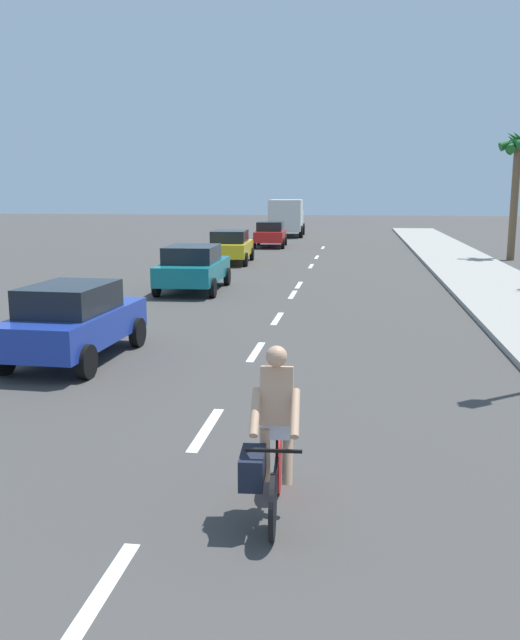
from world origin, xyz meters
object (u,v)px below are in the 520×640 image
object	(u,v)px
parked_car_blue	(74,320)
palm_tree_distant	(518,158)
cyclist	(271,440)
parked_car_red	(270,233)
parked_car_teal	(193,267)
delivery_truck	(286,217)
parked_car_yellow	(230,246)

from	to	relation	value
parked_car_blue	palm_tree_distant	xyz separation A→B (m)	(13.24, 22.45, 4.17)
palm_tree_distant	cyclist	bearing A→B (deg)	-106.59
parked_car_blue	parked_car_red	world-z (taller)	same
parked_car_teal	delivery_truck	world-z (taller)	delivery_truck
parked_car_yellow	delivery_truck	distance (m)	20.29
parked_car_blue	cyclist	bearing A→B (deg)	-49.71
parked_car_yellow	delivery_truck	world-z (taller)	delivery_truck
parked_car_blue	delivery_truck	xyz separation A→B (m)	(0.15, 39.29, 0.67)
parked_car_teal	parked_car_red	size ratio (longest dim) A/B	1.06
parked_car_red	delivery_truck	distance (m)	10.38
cyclist	parked_car_yellow	distance (m)	25.54
cyclist	palm_tree_distant	world-z (taller)	palm_tree_distant
parked_car_blue	parked_car_teal	world-z (taller)	same
parked_car_blue	parked_car_yellow	world-z (taller)	same
parked_car_teal	parked_car_red	xyz separation A→B (m)	(0.19, 19.13, -0.00)
parked_car_blue	parked_car_yellow	xyz separation A→B (m)	(-0.42, 19.01, 0.00)
parked_car_yellow	parked_car_blue	bearing A→B (deg)	-91.89
cyclist	parked_car_blue	bearing A→B (deg)	-55.19
parked_car_blue	parked_car_teal	bearing A→B (deg)	91.59
parked_car_blue	parked_car_red	bearing A→B (deg)	91.37
parked_car_yellow	palm_tree_distant	bearing A→B (deg)	10.98
palm_tree_distant	parked_car_red	bearing A→B (deg)	153.54
parked_car_blue	palm_tree_distant	distance (m)	26.40
parked_car_red	delivery_truck	size ratio (longest dim) A/B	0.67
parked_car_teal	parked_car_red	distance (m)	19.13
parked_car_yellow	cyclist	bearing A→B (deg)	-81.44
parked_car_yellow	delivery_truck	xyz separation A→B (m)	(0.57, 20.27, 0.67)
parked_car_red	palm_tree_distant	world-z (taller)	palm_tree_distant
parked_car_red	delivery_truck	xyz separation A→B (m)	(-0.08, 10.36, 0.67)
parked_car_blue	parked_car_red	distance (m)	28.93
cyclist	palm_tree_distant	bearing A→B (deg)	-110.25
parked_car_blue	delivery_truck	distance (m)	39.29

